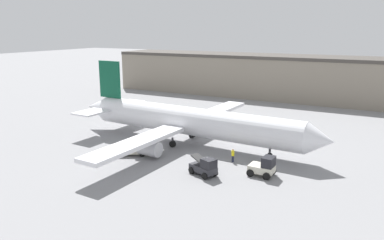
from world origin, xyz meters
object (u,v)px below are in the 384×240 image
Objects in this scene: ground_crew_worker at (233,155)px; belt_loader_truck at (205,167)px; baggage_tug at (135,147)px; pushback_tug at (264,167)px; airplane at (186,121)px.

belt_loader_truck is (-1.11, -5.38, 0.11)m from ground_crew_worker.
baggage_tug is at bearing 133.37° from ground_crew_worker.
baggage_tug reaches higher than belt_loader_truck.
ground_crew_worker is 5.50m from belt_loader_truck.
pushback_tug is at bearing 48.05° from belt_loader_truck.
baggage_tug is (-11.93, -3.29, 0.10)m from ground_crew_worker.
ground_crew_worker is 0.42× the size of baggage_tug.
belt_loader_truck reaches higher than ground_crew_worker.
airplane is at bearing 34.86° from baggage_tug.
pushback_tug is (13.16, -6.47, -2.18)m from airplane.
airplane is 23.24× the size of ground_crew_worker.
airplane is at bearing 92.95° from ground_crew_worker.
baggage_tug is 11.02m from belt_loader_truck.
pushback_tug reaches higher than ground_crew_worker.
pushback_tug reaches higher than belt_loader_truck.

